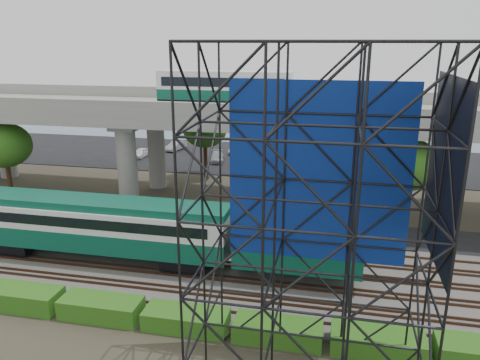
# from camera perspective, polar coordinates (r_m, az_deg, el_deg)

# --- Properties ---
(ground) EXTENTS (140.00, 140.00, 0.00)m
(ground) POSITION_cam_1_polar(r_m,az_deg,el_deg) (30.60, -5.79, -12.82)
(ground) COLOR #474233
(ground) RESTS_ON ground
(ballast_bed) EXTENTS (90.00, 12.00, 0.20)m
(ballast_bed) POSITION_cam_1_polar(r_m,az_deg,el_deg) (32.23, -4.71, -10.97)
(ballast_bed) COLOR slate
(ballast_bed) RESTS_ON ground
(service_road) EXTENTS (90.00, 5.00, 0.08)m
(service_road) POSITION_cam_1_polar(r_m,az_deg,el_deg) (39.70, -1.21, -5.49)
(service_road) COLOR black
(service_road) RESTS_ON ground
(parking_lot) EXTENTS (90.00, 18.00, 0.08)m
(parking_lot) POSITION_cam_1_polar(r_m,az_deg,el_deg) (61.73, 3.76, 2.61)
(parking_lot) COLOR black
(parking_lot) RESTS_ON ground
(harbor_water) EXTENTS (140.00, 40.00, 0.03)m
(harbor_water) POSITION_cam_1_polar(r_m,az_deg,el_deg) (83.09, 5.98, 6.20)
(harbor_water) COLOR #435A6F
(harbor_water) RESTS_ON ground
(rail_tracks) EXTENTS (90.00, 9.52, 0.16)m
(rail_tracks) POSITION_cam_1_polar(r_m,az_deg,el_deg) (32.14, -4.71, -10.68)
(rail_tracks) COLOR #472D1E
(rail_tracks) RESTS_ON ballast_bed
(commuter_train) EXTENTS (29.30, 3.06, 4.30)m
(commuter_train) POSITION_cam_1_polar(r_m,az_deg,el_deg) (32.95, -14.02, -5.47)
(commuter_train) COLOR black
(commuter_train) RESTS_ON rail_tracks
(overpass) EXTENTS (80.00, 12.00, 12.40)m
(overpass) POSITION_cam_1_polar(r_m,az_deg,el_deg) (42.71, 0.25, 7.52)
(overpass) COLOR #9E9B93
(overpass) RESTS_ON ground
(scaffold_tower) EXTENTS (9.36, 6.36, 15.00)m
(scaffold_tower) POSITION_cam_1_polar(r_m,az_deg,el_deg) (18.89, 8.82, -7.10)
(scaffold_tower) COLOR black
(scaffold_tower) RESTS_ON ground
(hedge_strip) EXTENTS (34.60, 1.80, 1.20)m
(hedge_strip) POSITION_cam_1_polar(r_m,az_deg,el_deg) (26.55, -6.58, -16.46)
(hedge_strip) COLOR #285613
(hedge_strip) RESTS_ON ground
(trees) EXTENTS (40.94, 16.94, 7.69)m
(trees) POSITION_cam_1_polar(r_m,az_deg,el_deg) (44.49, -5.46, 4.35)
(trees) COLOR #382314
(trees) RESTS_ON ground
(suv) EXTENTS (5.38, 3.48, 1.38)m
(suv) POSITION_cam_1_polar(r_m,az_deg,el_deg) (39.89, -5.17, -4.32)
(suv) COLOR black
(suv) RESTS_ON service_road
(parked_cars) EXTENTS (36.19, 9.67, 1.30)m
(parked_cars) POSITION_cam_1_polar(r_m,az_deg,el_deg) (61.23, 4.82, 3.10)
(parked_cars) COLOR white
(parked_cars) RESTS_ON parking_lot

